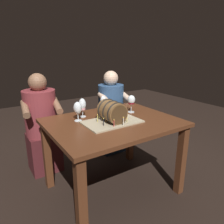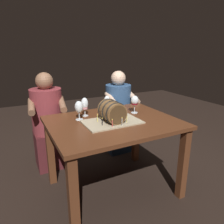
% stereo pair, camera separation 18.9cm
% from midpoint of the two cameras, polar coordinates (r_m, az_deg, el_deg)
% --- Properties ---
extents(ground_plane, '(8.00, 8.00, 0.00)m').
position_cam_midpoint_polar(ground_plane, '(2.32, -2.30, -20.10)').
color(ground_plane, black).
extents(dining_table, '(1.18, 0.93, 0.75)m').
position_cam_midpoint_polar(dining_table, '(2.01, -2.51, -5.60)').
color(dining_table, '#562D19').
rests_on(dining_table, ground).
extents(barrel_cake, '(0.52, 0.32, 0.21)m').
position_cam_midpoint_polar(barrel_cake, '(1.90, -2.86, -0.36)').
color(barrel_cake, tan).
rests_on(barrel_cake, dining_table).
extents(wine_glass_red, '(0.08, 0.08, 0.18)m').
position_cam_midpoint_polar(wine_glass_red, '(2.20, 2.83, 3.09)').
color(wine_glass_red, white).
rests_on(wine_glass_red, dining_table).
extents(wine_glass_amber, '(0.07, 0.07, 0.17)m').
position_cam_midpoint_polar(wine_glass_amber, '(2.26, -4.76, 2.95)').
color(wine_glass_amber, white).
rests_on(wine_glass_amber, dining_table).
extents(wine_glass_empty, '(0.08, 0.08, 0.18)m').
position_cam_midpoint_polar(wine_glass_empty, '(1.97, -12.05, 0.97)').
color(wine_glass_empty, white).
rests_on(wine_glass_empty, dining_table).
extents(wine_glass_rose, '(0.07, 0.07, 0.19)m').
position_cam_midpoint_polar(wine_glass_rose, '(2.08, -10.66, 1.80)').
color(wine_glass_rose, white).
rests_on(wine_glass_rose, dining_table).
extents(person_seated_left, '(0.43, 0.51, 1.15)m').
position_cam_midpoint_polar(person_seated_left, '(2.55, -20.51, -3.90)').
color(person_seated_left, '#4C1B1E').
rests_on(person_seated_left, ground).
extents(person_seated_right, '(0.41, 0.50, 1.12)m').
position_cam_midpoint_polar(person_seated_right, '(2.88, -2.15, -0.90)').
color(person_seated_right, '#1B2D46').
rests_on(person_seated_right, ground).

